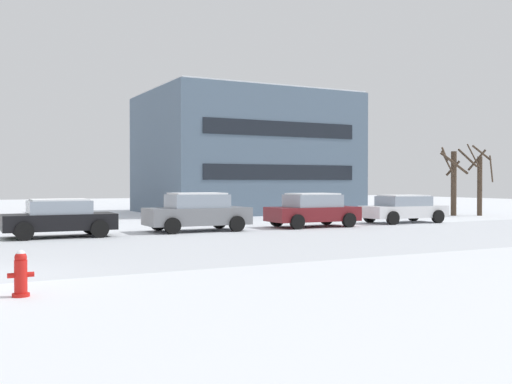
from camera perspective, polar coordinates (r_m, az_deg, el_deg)
The scene contains 8 objects.
fire_hydrant at distance 11.39m, azimuth -21.25°, elevation -7.14°, with size 0.44×0.30×0.81m.
parked_car_black at distance 23.03m, azimuth -18.02°, elevation -2.31°, with size 3.95×2.08×1.39m.
parked_car_gray at distance 24.68m, azimuth -5.56°, elevation -1.87°, with size 4.20×2.19×1.56m.
parked_car_maroon at distance 27.00m, azimuth 5.35°, elevation -1.69°, with size 4.08×2.16×1.50m.
parked_car_white at distance 30.47m, azimuth 13.71°, elevation -1.52°, with size 4.26×2.11×1.36m.
tree_far_mid at distance 38.28m, azimuth 20.23°, elevation 1.15°, with size 2.02×2.00×4.28m.
tree_far_right at distance 37.84m, azimuth 18.05°, elevation 1.12°, with size 1.76×1.96×4.11m.
building_far_right at distance 40.44m, azimuth -1.08°, elevation 3.66°, with size 12.74×10.05×7.82m.
Camera 1 is at (-0.16, -13.82, 2.00)m, focal length 42.53 mm.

